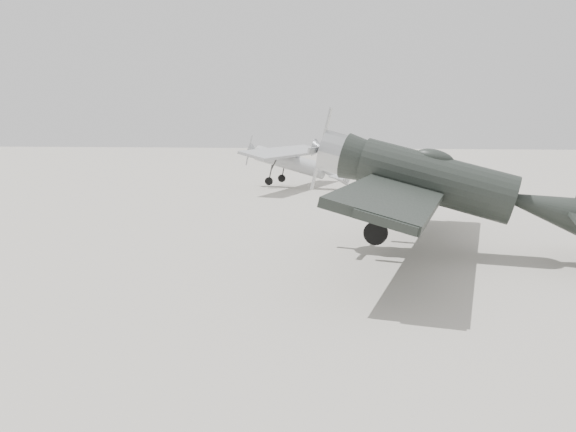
% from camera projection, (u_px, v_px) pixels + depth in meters
% --- Properties ---
extents(ground, '(160.00, 160.00, 0.00)m').
position_uv_depth(ground, '(243.00, 305.00, 12.96)').
color(ground, gray).
rests_on(ground, ground).
extents(lowwing_monoplane, '(9.56, 13.23, 4.25)m').
position_uv_depth(lowwing_monoplane, '(450.00, 185.00, 17.57)').
color(lowwing_monoplane, black).
rests_on(lowwing_monoplane, ground).
extents(highwing_monoplane, '(7.34, 10.22, 2.90)m').
position_uv_depth(highwing_monoplane, '(294.00, 160.00, 36.10)').
color(highwing_monoplane, '#A1A4A6').
rests_on(highwing_monoplane, ground).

